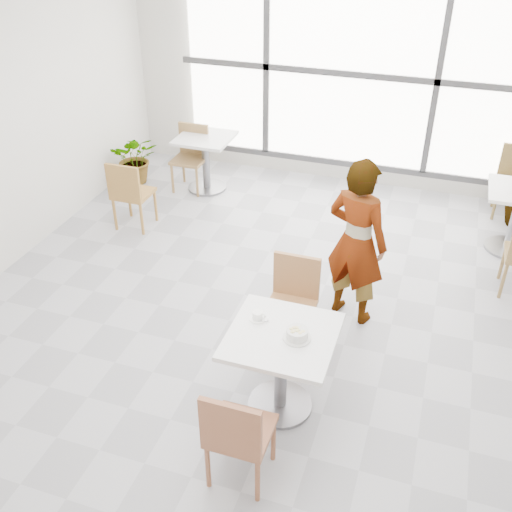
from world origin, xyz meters
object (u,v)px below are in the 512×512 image
(chair_far, at_px, (293,297))
(bg_table_left, at_px, (206,155))
(bg_chair_left_far, at_px, (191,153))
(plant_left, at_px, (136,158))
(person, at_px, (357,242))
(main_table, at_px, (281,357))
(bg_chair_left_near, at_px, (129,191))
(chair_near, at_px, (237,433))
(oatmeal_bowl, at_px, (297,334))
(coffee_cup, at_px, (258,316))

(chair_far, bearing_deg, bg_table_left, 125.98)
(bg_chair_left_far, bearing_deg, plant_left, -172.97)
(person, bearing_deg, chair_far, 72.69)
(main_table, bearing_deg, bg_chair_left_near, 138.88)
(chair_near, relative_size, plant_left, 1.24)
(oatmeal_bowl, bearing_deg, bg_table_left, 122.17)
(person, relative_size, bg_chair_left_near, 1.88)
(bg_chair_left_far, bearing_deg, oatmeal_bowl, -55.46)
(main_table, height_order, chair_far, chair_far)
(bg_chair_left_far, xyz_separation_m, plant_left, (-0.80, -0.10, -0.15))
(main_table, xyz_separation_m, person, (0.30, 1.37, 0.29))
(oatmeal_bowl, relative_size, coffee_cup, 1.32)
(chair_far, height_order, oatmeal_bowl, chair_far)
(bg_chair_left_far, bearing_deg, coffee_cup, -58.56)
(chair_near, distance_m, plant_left, 5.14)
(oatmeal_bowl, xyz_separation_m, bg_table_left, (-2.20, 3.50, -0.31))
(coffee_cup, relative_size, plant_left, 0.23)
(chair_far, height_order, bg_chair_left_near, same)
(chair_near, xyz_separation_m, coffee_cup, (-0.15, 0.89, 0.28))
(plant_left, bearing_deg, main_table, -47.64)
(chair_near, height_order, bg_table_left, chair_near)
(main_table, relative_size, bg_chair_left_far, 0.92)
(chair_far, bearing_deg, plant_left, 138.80)
(main_table, bearing_deg, coffee_cup, 153.57)
(oatmeal_bowl, bearing_deg, chair_far, 107.03)
(coffee_cup, height_order, person, person)
(oatmeal_bowl, distance_m, bg_chair_left_far, 4.26)
(main_table, height_order, bg_chair_left_far, bg_chair_left_far)
(coffee_cup, relative_size, bg_table_left, 0.21)
(coffee_cup, relative_size, person, 0.10)
(oatmeal_bowl, bearing_deg, chair_near, -104.33)
(chair_near, xyz_separation_m, plant_left, (-3.01, 4.17, -0.15))
(chair_near, height_order, bg_chair_left_near, same)
(main_table, distance_m, bg_chair_left_near, 3.34)
(chair_far, distance_m, coffee_cup, 0.75)
(main_table, height_order, bg_table_left, same)
(coffee_cup, distance_m, plant_left, 4.37)
(plant_left, bearing_deg, chair_far, -41.20)
(bg_table_left, bearing_deg, oatmeal_bowl, -57.83)
(chair_far, relative_size, plant_left, 1.24)
(person, bearing_deg, coffee_cup, 86.84)
(plant_left, bearing_deg, oatmeal_bowl, -46.67)
(person, bearing_deg, oatmeal_bowl, 101.99)
(coffee_cup, bearing_deg, plant_left, 131.15)
(main_table, xyz_separation_m, chair_near, (-0.08, -0.78, -0.02))
(main_table, xyz_separation_m, oatmeal_bowl, (0.12, -0.01, 0.27))
(chair_far, xyz_separation_m, oatmeal_bowl, (0.25, -0.81, 0.29))
(chair_near, distance_m, bg_chair_left_near, 3.85)
(main_table, height_order, oatmeal_bowl, oatmeal_bowl)
(person, bearing_deg, bg_chair_left_far, -19.70)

